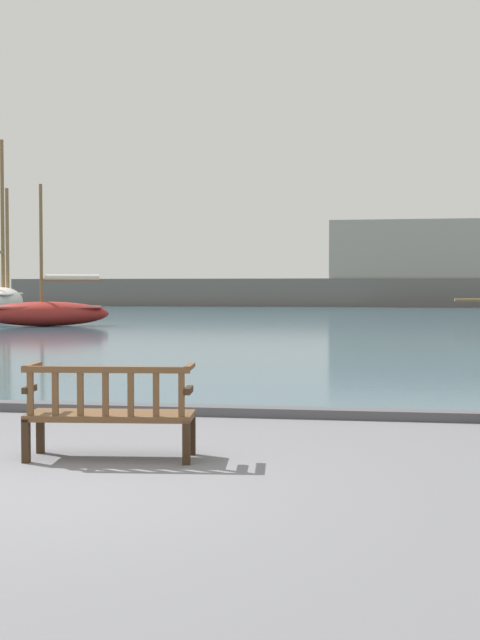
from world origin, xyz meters
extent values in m
plane|color=slate|center=(0.00, 0.00, 0.00)|extent=(160.00, 160.00, 0.00)
cube|color=#385666|center=(0.00, 44.00, 0.04)|extent=(100.00, 80.00, 0.08)
cube|color=#4C4C50|center=(0.00, 3.85, 0.06)|extent=(40.00, 0.30, 0.12)
cube|color=#322113|center=(-0.65, 1.24, 0.21)|extent=(0.08, 0.08, 0.42)
cube|color=#322113|center=(0.87, 1.38, 0.21)|extent=(0.08, 0.08, 0.42)
cube|color=#322113|center=(-0.61, 0.79, 0.21)|extent=(0.08, 0.08, 0.42)
cube|color=#322113|center=(0.92, 0.93, 0.21)|extent=(0.08, 0.08, 0.42)
cube|color=brown|center=(0.13, 1.09, 0.42)|extent=(1.64, 0.67, 0.06)
cube|color=brown|center=(0.15, 0.87, 0.89)|extent=(1.60, 0.20, 0.06)
cube|color=brown|center=(-0.56, 0.80, 0.66)|extent=(0.06, 0.05, 0.41)
cube|color=brown|center=(-0.32, 0.82, 0.66)|extent=(0.06, 0.05, 0.41)
cube|color=brown|center=(-0.09, 0.84, 0.66)|extent=(0.06, 0.05, 0.41)
cube|color=brown|center=(0.15, 0.87, 0.66)|extent=(0.06, 0.05, 0.41)
cube|color=brown|center=(0.39, 0.89, 0.66)|extent=(0.06, 0.05, 0.41)
cube|color=brown|center=(0.63, 0.91, 0.66)|extent=(0.06, 0.05, 0.41)
cube|color=brown|center=(0.87, 0.93, 0.66)|extent=(0.06, 0.05, 0.41)
cube|color=#322113|center=(-0.63, 0.92, 0.69)|extent=(0.09, 0.30, 0.06)
cube|color=brown|center=(-0.63, 1.01, 0.90)|extent=(0.10, 0.47, 0.04)
cube|color=#322113|center=(0.91, 1.07, 0.69)|extent=(0.09, 0.30, 0.06)
cube|color=brown|center=(0.90, 1.16, 0.90)|extent=(0.10, 0.47, 0.04)
ellipsoid|color=maroon|center=(-10.46, 25.38, 0.59)|extent=(5.43, 3.01, 1.02)
cube|color=#C6514C|center=(-10.46, 25.38, 0.87)|extent=(4.72, 2.48, 0.08)
cylinder|color=brown|center=(-10.58, 25.34, 3.44)|extent=(0.14, 0.14, 5.05)
cylinder|color=brown|center=(-9.39, 25.74, 2.01)|extent=(2.41, 0.91, 0.11)
cylinder|color=silver|center=(-9.39, 25.74, 2.12)|extent=(2.21, 0.93, 0.22)
cylinder|color=brown|center=(7.87, 34.92, 1.07)|extent=(1.38, 0.45, 0.16)
ellipsoid|color=silver|center=(-17.41, 36.34, 0.90)|extent=(4.76, 8.95, 1.63)
cube|color=white|center=(-17.41, 36.34, 1.35)|extent=(3.94, 7.79, 0.08)
cylinder|color=brown|center=(-17.48, 36.54, 5.70)|extent=(0.21, 0.21, 8.63)
cylinder|color=brown|center=(-18.26, 38.82, 4.49)|extent=(0.21, 0.21, 6.21)
cube|color=#66605B|center=(0.00, 63.21, 1.25)|extent=(57.19, 2.40, 2.50)
cube|color=gray|center=(7.53, 63.21, 4.98)|extent=(15.26, 2.00, 4.96)
camera|label=1|loc=(2.52, -6.37, 1.66)|focal=45.00mm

